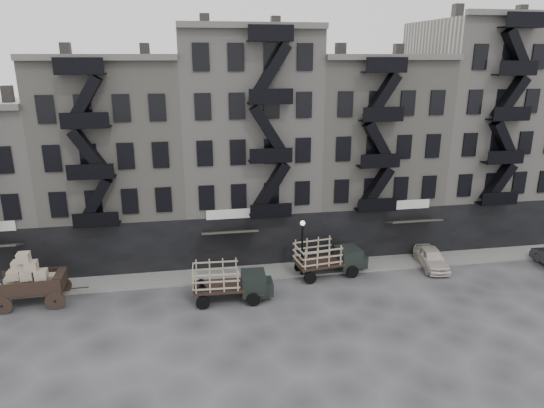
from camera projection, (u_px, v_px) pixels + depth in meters
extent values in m
plane|color=#38383A|center=(266.00, 297.00, 32.07)|extent=(140.00, 140.00, 0.00)
cube|color=slate|center=(258.00, 272.00, 35.58)|extent=(55.00, 2.50, 0.15)
cube|color=#4C4744|center=(5.00, 94.00, 34.93)|extent=(0.70, 0.70, 1.20)
cube|color=gray|center=(119.00, 160.00, 37.65)|extent=(10.00, 10.00, 15.00)
cube|color=black|center=(117.00, 250.00, 34.62)|extent=(10.00, 0.35, 4.00)
cube|color=#595651|center=(97.00, 57.00, 30.53)|extent=(10.00, 0.50, 0.40)
cube|color=#4C4744|center=(65.00, 51.00, 34.77)|extent=(0.70, 0.70, 1.20)
cube|color=#4C4744|center=(144.00, 51.00, 35.67)|extent=(0.70, 0.70, 1.20)
cube|color=#9A958D|center=(246.00, 144.00, 38.98)|extent=(10.00, 10.00, 17.00)
cube|color=black|center=(256.00, 241.00, 36.24)|extent=(10.00, 0.35, 4.00)
cube|color=#595651|center=(254.00, 25.00, 31.56)|extent=(10.00, 0.50, 0.40)
cube|color=#4C4744|center=(204.00, 23.00, 35.80)|extent=(0.70, 0.70, 1.20)
cube|color=#4C4744|center=(277.00, 24.00, 36.69)|extent=(0.70, 0.70, 1.20)
cube|color=gray|center=(364.00, 152.00, 40.89)|extent=(10.00, 10.00, 15.00)
cube|color=black|center=(382.00, 233.00, 37.86)|extent=(10.00, 0.35, 4.00)
cube|color=#595651|center=(396.00, 57.00, 33.77)|extent=(10.00, 0.50, 0.40)
cube|color=#4C4744|center=(333.00, 51.00, 38.01)|extent=(0.70, 0.70, 1.20)
cube|color=#4C4744|center=(399.00, 51.00, 38.91)|extent=(0.70, 0.70, 1.20)
cube|color=#9A958D|center=(475.00, 131.00, 42.07)|extent=(10.00, 10.00, 18.00)
cube|color=black|center=(498.00, 226.00, 39.48)|extent=(10.00, 0.35, 4.00)
cube|color=#595651|center=(531.00, 13.00, 34.50)|extent=(10.00, 0.50, 0.40)
cube|color=#4C4744|center=(455.00, 12.00, 38.75)|extent=(0.70, 0.70, 1.20)
cube|color=#4C4744|center=(517.00, 13.00, 39.64)|extent=(0.70, 0.70, 1.20)
cylinder|color=black|center=(302.00, 251.00, 34.42)|extent=(0.14, 0.14, 4.00)
sphere|color=silver|center=(303.00, 223.00, 33.80)|extent=(0.36, 0.36, 0.36)
cube|color=black|center=(32.00, 288.00, 30.89)|extent=(4.02, 2.22, 0.22)
cylinder|color=black|center=(2.00, 306.00, 29.71)|extent=(1.21, 0.15, 1.21)
cylinder|color=black|center=(12.00, 290.00, 31.76)|extent=(1.21, 0.15, 1.21)
cylinder|color=black|center=(55.00, 301.00, 30.31)|extent=(1.21, 0.15, 1.21)
cylinder|color=black|center=(62.00, 285.00, 32.36)|extent=(1.21, 0.15, 1.21)
cube|color=black|center=(60.00, 279.00, 31.10)|extent=(0.61, 1.77, 0.88)
cube|color=black|center=(219.00, 287.00, 31.30)|extent=(3.36, 2.07, 0.17)
cube|color=black|center=(253.00, 283.00, 31.54)|extent=(1.62, 1.80, 1.45)
cube|color=black|center=(267.00, 286.00, 31.73)|extent=(0.83, 1.48, 0.87)
cylinder|color=black|center=(253.00, 300.00, 30.81)|extent=(0.88, 0.25, 0.87)
cylinder|color=black|center=(251.00, 286.00, 32.64)|extent=(0.88, 0.25, 0.87)
cylinder|color=black|center=(203.00, 303.00, 30.43)|extent=(0.88, 0.25, 0.87)
cylinder|color=black|center=(203.00, 289.00, 32.25)|extent=(0.88, 0.25, 0.87)
cube|color=black|center=(319.00, 263.00, 34.83)|extent=(3.59, 2.41, 0.18)
cube|color=black|center=(348.00, 258.00, 35.46)|extent=(1.81, 1.97, 1.48)
cube|color=black|center=(359.00, 260.00, 35.80)|extent=(0.98, 1.57, 0.89)
cylinder|color=black|center=(352.00, 272.00, 34.73)|extent=(0.91, 0.34, 0.89)
cylinder|color=black|center=(341.00, 261.00, 36.53)|extent=(0.91, 0.34, 0.89)
cylinder|color=black|center=(310.00, 278.00, 33.80)|extent=(0.91, 0.34, 0.89)
cylinder|color=black|center=(300.00, 267.00, 35.59)|extent=(0.91, 0.34, 0.89)
imported|color=beige|center=(432.00, 258.00, 36.38)|extent=(2.32, 4.54, 1.48)
imported|color=black|center=(5.00, 291.00, 31.01)|extent=(0.66, 0.75, 1.72)
imported|color=black|center=(201.00, 292.00, 30.79)|extent=(0.90, 0.71, 1.82)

